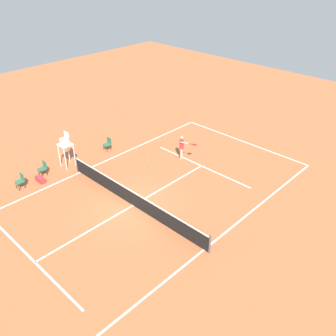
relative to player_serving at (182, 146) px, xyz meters
name	(u,v)px	position (x,y,z in m)	size (l,w,h in m)	color
ground_plane	(133,205)	(-1.58, 5.88, -1.02)	(60.00, 60.00, 0.00)	#B76038
court_lines	(133,205)	(-1.58, 5.88, -1.01)	(10.35, 22.11, 0.01)	white
tennis_net	(133,198)	(-1.58, 5.88, -0.52)	(10.95, 0.10, 1.07)	#4C4C51
player_serving	(182,146)	(0.00, 0.00, 0.00)	(1.31, 0.59, 1.71)	#D8A884
tennis_ball	(149,160)	(1.47, 1.78, -0.98)	(0.07, 0.07, 0.07)	#CCE033
umpire_chair	(65,144)	(4.83, 5.92, 0.59)	(0.80, 0.80, 2.41)	silver
courtside_chair_near	(20,180)	(4.60, 9.34, -0.48)	(0.44, 0.46, 0.95)	#262626
courtside_chair_mid	(108,143)	(4.65, 2.72, -0.48)	(0.44, 0.46, 0.95)	#262626
courtside_chair_far	(43,168)	(4.95, 7.64, -0.48)	(0.44, 0.46, 0.95)	#262626
equipment_bag	(40,179)	(4.41, 8.21, -0.87)	(0.76, 0.32, 0.30)	red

